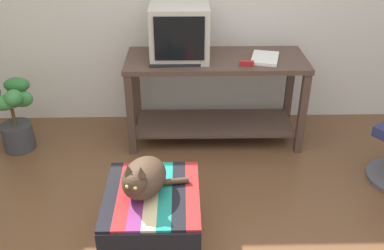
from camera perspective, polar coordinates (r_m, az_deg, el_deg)
name	(u,v)px	position (r m, az deg, el deg)	size (l,w,h in m)	color
desk	(215,85)	(3.65, 3.10, 5.32)	(1.48, 0.58, 0.75)	#4C382D
tv_monitor	(180,32)	(3.51, -1.65, 12.24)	(0.46, 0.47, 0.43)	#BCB7A8
keyboard	(175,62)	(3.42, -2.30, 8.27)	(0.40, 0.15, 0.02)	black
book	(265,58)	(3.56, 9.63, 8.72)	(0.21, 0.30, 0.02)	white
ottoman_with_blanket	(153,221)	(2.68, -5.16, -12.54)	(0.55, 0.64, 0.43)	tan
cat	(143,178)	(2.48, -6.45, -6.98)	(0.42, 0.39, 0.27)	#473323
potted_plant	(14,115)	(3.85, -22.55, 1.25)	(0.39, 0.36, 0.63)	#3D3D42
stapler	(247,63)	(3.41, 7.24, 8.10)	(0.04, 0.11, 0.04)	#A31E1E
pen	(267,57)	(3.60, 9.84, 8.83)	(0.01, 0.01, 0.14)	#B7B7BC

